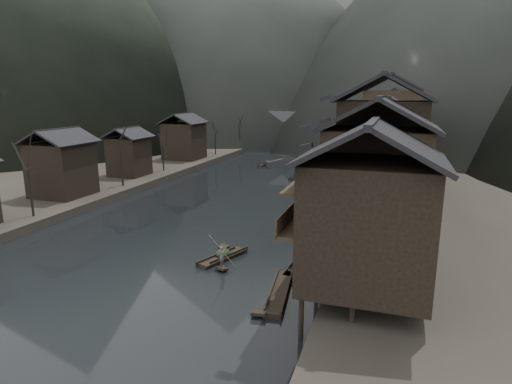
% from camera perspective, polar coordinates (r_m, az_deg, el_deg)
% --- Properties ---
extents(water, '(300.00, 300.00, 0.00)m').
position_cam_1_polar(water, '(39.12, -11.40, -7.27)').
color(water, black).
rests_on(water, ground).
extents(right_bank, '(40.00, 200.00, 1.80)m').
position_cam_1_polar(right_bank, '(74.57, 30.81, 1.56)').
color(right_bank, '#2D2823').
rests_on(right_bank, ground).
extents(left_bank, '(40.00, 200.00, 1.20)m').
position_cam_1_polar(left_bank, '(90.42, -18.25, 4.29)').
color(left_bank, '#2D2823').
rests_on(left_bank, ground).
extents(stilt_houses, '(9.00, 67.60, 16.13)m').
position_cam_1_polar(stilt_houses, '(51.63, 16.99, 7.22)').
color(stilt_houses, black).
rests_on(stilt_houses, ground).
extents(left_houses, '(8.10, 53.20, 8.73)m').
position_cam_1_polar(left_houses, '(65.36, -18.61, 5.59)').
color(left_houses, black).
rests_on(left_houses, left_bank).
extents(bare_trees, '(3.75, 75.19, 7.50)m').
position_cam_1_polar(bare_trees, '(64.93, -15.09, 6.29)').
color(bare_trees, black).
rests_on(bare_trees, left_bank).
extents(moored_sampans, '(2.65, 49.84, 0.47)m').
position_cam_1_polar(moored_sampans, '(49.05, 9.99, -2.76)').
color(moored_sampans, black).
rests_on(moored_sampans, water).
extents(midriver_boats, '(12.51, 41.17, 0.45)m').
position_cam_1_polar(midriver_boats, '(87.34, 4.91, 4.35)').
color(midriver_boats, black).
rests_on(midriver_boats, water).
extents(stone_bridge, '(40.00, 6.00, 9.00)m').
position_cam_1_polar(stone_bridge, '(105.65, 8.30, 8.45)').
color(stone_bridge, '#4C4C4F').
rests_on(stone_bridge, ground).
extents(hero_sampan, '(2.78, 5.36, 0.44)m').
position_cam_1_polar(hero_sampan, '(35.82, -4.44, -8.64)').
color(hero_sampan, black).
rests_on(hero_sampan, water).
extents(cargo_heap, '(1.19, 1.55, 0.71)m').
position_cam_1_polar(cargo_heap, '(35.84, -4.44, -7.61)').
color(cargo_heap, black).
rests_on(cargo_heap, hero_sampan).
extents(boatman, '(0.72, 0.66, 1.65)m').
position_cam_1_polar(boatman, '(33.68, -4.59, -8.15)').
color(boatman, '#5B5B5E').
rests_on(boatman, hero_sampan).
extents(bamboo_pole, '(1.72, 1.82, 3.37)m').
position_cam_1_polar(bamboo_pole, '(32.78, -4.35, -4.10)').
color(bamboo_pole, '#8C7A51').
rests_on(bamboo_pole, boatman).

